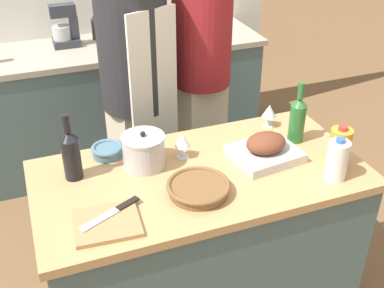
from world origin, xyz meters
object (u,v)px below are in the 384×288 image
stock_pot (144,151)px  person_cook_guest (202,61)px  knife_chef (113,212)px  cutting_board (107,223)px  wine_glass_left (269,111)px  roasting_pan (265,149)px  mixing_bowl (107,150)px  person_cook_aproned (136,86)px  wine_glass_right (183,141)px  wine_bottle_dark (297,119)px  milk_jug (337,160)px  wicker_basket (198,188)px  stand_mixer (65,29)px  condiment_bottle_tall (95,29)px  wine_bottle_green (71,154)px  juice_jug (340,147)px

stock_pot → person_cook_guest: person_cook_guest is taller
knife_chef → cutting_board: bearing=-128.4°
wine_glass_left → knife_chef: size_ratio=0.47×
roasting_pan → wine_glass_left: roasting_pan is taller
mixing_bowl → person_cook_aproned: (0.28, 0.54, 0.04)m
wine_glass_left → wine_glass_right: wine_glass_right is taller
stock_pot → wine_bottle_dark: bearing=-3.6°
milk_jug → wine_glass_right: (-0.55, 0.38, -0.00)m
milk_jug → wine_bottle_dark: (0.01, 0.33, 0.03)m
person_cook_aproned → knife_chef: bearing=-129.5°
mixing_bowl → roasting_pan: bearing=-21.9°
mixing_bowl → wine_bottle_dark: bearing=-11.6°
wine_glass_left → person_cook_aproned: size_ratio=0.07×
wine_glass_left → mixing_bowl: bearing=179.3°
mixing_bowl → milk_jug: size_ratio=0.75×
knife_chef → person_cook_aproned: (0.35, 0.97, 0.05)m
roasting_pan → wicker_basket: roasting_pan is taller
roasting_pan → mixing_bowl: roasting_pan is taller
cutting_board → wine_glass_left: wine_glass_left is taller
wine_glass_right → person_cook_aproned: 0.67m
wicker_basket → milk_jug: size_ratio=1.35×
stock_pot → person_cook_aproned: 0.69m
roasting_pan → stand_mixer: (-0.64, 1.70, 0.11)m
wine_bottle_dark → condiment_bottle_tall: wine_bottle_dark is taller
wine_bottle_dark → knife_chef: (-0.95, -0.25, -0.10)m
knife_chef → person_cook_guest: person_cook_guest is taller
wicker_basket → wine_glass_right: size_ratio=2.14×
wine_bottle_green → knife_chef: bearing=-72.9°
wicker_basket → wine_bottle_green: size_ratio=0.87×
stock_pot → roasting_pan: bearing=-14.2°
wine_bottle_dark → wine_glass_left: wine_bottle_dark is taller
roasting_pan → condiment_bottle_tall: bearing=103.4°
mixing_bowl → person_cook_guest: (0.70, 0.61, 0.11)m
roasting_pan → wine_bottle_green: bearing=169.7°
wine_glass_right → knife_chef: bearing=-142.3°
wicker_basket → juice_jug: (0.66, -0.01, 0.06)m
milk_jug → stand_mixer: 2.12m
stand_mixer → person_cook_guest: 1.06m
milk_jug → wine_glass_left: milk_jug is taller
roasting_pan → milk_jug: 0.32m
milk_jug → person_cook_guest: size_ratio=0.11×
knife_chef → condiment_bottle_tall: (0.31, 1.93, 0.09)m
wine_bottle_green → wine_glass_left: 1.00m
stock_pot → wine_bottle_green: 0.31m
mixing_bowl → wine_glass_right: (0.32, -0.13, 0.06)m
wine_bottle_green → stand_mixer: 1.56m
stock_pot → stand_mixer: bearing=94.0°
juice_jug → person_cook_guest: person_cook_guest is taller
person_cook_guest → knife_chef: bearing=-140.6°
roasting_pan → stand_mixer: 1.81m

